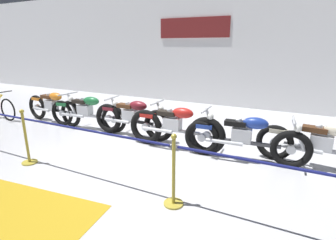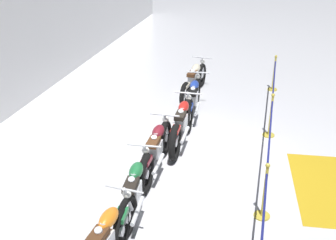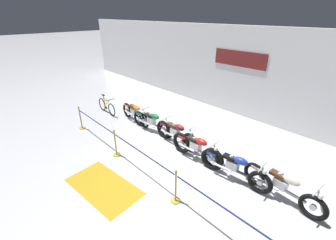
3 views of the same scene
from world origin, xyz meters
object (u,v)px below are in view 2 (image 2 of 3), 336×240
motorcycle_cream_5 (194,81)px  stanchion_mid_right (270,122)px  stanchion_far_right (273,78)px  motorcycle_green_1 (134,192)px  stanchion_far_left (266,175)px  floor_banner (328,188)px  motorcycle_red_3 (182,124)px  stanchion_mid_left (264,199)px  motorcycle_blue_4 (193,100)px  motorcycle_maroon_2 (156,150)px

motorcycle_cream_5 → stanchion_mid_right: (-1.93, -2.16, -0.10)m
motorcycle_cream_5 → stanchion_far_right: size_ratio=2.21×
stanchion_mid_right → motorcycle_green_1: bearing=149.1°
stanchion_mid_right → stanchion_far_left: bearing=180.0°
stanchion_far_right → floor_banner: 4.99m
motorcycle_red_3 → stanchion_mid_left: size_ratio=2.09×
motorcycle_cream_5 → stanchion_mid_left: (-4.96, -2.16, -0.10)m
motorcycle_cream_5 → floor_banner: (-3.80, -3.33, -0.45)m
motorcycle_blue_4 → stanchion_far_right: (2.37, -1.91, -0.10)m
motorcycle_maroon_2 → motorcycle_blue_4: 2.69m
motorcycle_maroon_2 → motorcycle_blue_4: size_ratio=0.92×
motorcycle_red_3 → stanchion_far_left: stanchion_far_left is taller
floor_banner → motorcycle_maroon_2: bearing=87.7°
floor_banner → stanchion_far_left: bearing=123.4°
motorcycle_green_1 → stanchion_mid_right: stanchion_mid_right is taller
motorcycle_red_3 → stanchion_mid_right: bearing=-65.6°
motorcycle_green_1 → motorcycle_blue_4: motorcycle_blue_4 is taller
motorcycle_cream_5 → stanchion_mid_right: stanchion_mid_right is taller
motorcycle_blue_4 → motorcycle_red_3: bearing=-178.8°
motorcycle_maroon_2 → motorcycle_red_3: (1.24, -0.24, 0.01)m
motorcycle_maroon_2 → stanchion_far_left: stanchion_far_left is taller
motorcycle_blue_4 → stanchion_mid_right: (-0.59, -1.91, -0.10)m
floor_banner → stanchion_mid_right: bearing=25.9°
motorcycle_maroon_2 → stanchion_mid_left: size_ratio=2.07×
motorcycle_maroon_2 → stanchion_mid_right: 2.98m
stanchion_mid_left → stanchion_far_right: size_ratio=1.00×
stanchion_mid_right → stanchion_mid_left: bearing=180.0°
floor_banner → stanchion_mid_left: bearing=128.5°
motorcycle_red_3 → stanchion_far_left: 2.75m
motorcycle_blue_4 → stanchion_mid_right: bearing=-107.2°
motorcycle_maroon_2 → motorcycle_cream_5: bearing=0.5°
motorcycle_cream_5 → stanchion_mid_right: 2.89m
stanchion_mid_left → stanchion_mid_right: (3.03, 0.00, 0.00)m
stanchion_far_left → stanchion_mid_right: 2.86m
motorcycle_cream_5 → stanchion_far_right: 2.39m
motorcycle_cream_5 → floor_banner: size_ratio=0.98×
motorcycle_green_1 → floor_banner: bearing=-63.4°
motorcycle_maroon_2 → floor_banner: (0.22, -3.29, -0.46)m
motorcycle_cream_5 → stanchion_mid_left: stanchion_mid_left is taller
stanchion_mid_left → motorcycle_red_3: bearing=40.9°
stanchion_mid_left → stanchion_mid_right: size_ratio=1.00×
motorcycle_maroon_2 → stanchion_far_right: (5.05, -2.12, -0.11)m
motorcycle_green_1 → floor_banner: size_ratio=1.00×
motorcycle_green_1 → motorcycle_maroon_2: motorcycle_maroon_2 is taller
stanchion_far_left → stanchion_mid_left: same height
motorcycle_maroon_2 → motorcycle_cream_5: motorcycle_maroon_2 is taller
motorcycle_green_1 → stanchion_mid_right: size_ratio=2.25×
motorcycle_green_1 → motorcycle_maroon_2: size_ratio=1.09×
motorcycle_maroon_2 → motorcycle_red_3: bearing=-11.0°
motorcycle_red_3 → motorcycle_blue_4: 1.45m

